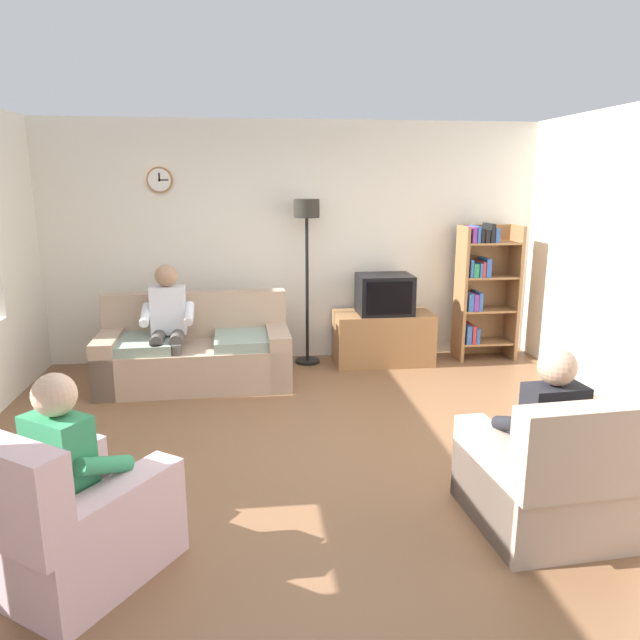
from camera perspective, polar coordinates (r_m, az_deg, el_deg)
The scene contains 12 objects.
ground_plane at distance 4.62m, azimuth 0.37°, elevation -12.86°, with size 12.00×12.00×0.00m, color brown.
back_wall_assembly at distance 6.83m, azimuth -2.43°, elevation 7.53°, with size 6.20×0.17×2.70m.
couch at distance 6.18m, azimuth -11.94°, elevation -3.20°, with size 1.93×0.94×0.90m.
tv_stand at distance 6.77m, azimuth 6.12°, elevation -1.71°, with size 1.10×0.56×0.58m.
tv at distance 6.63m, azimuth 6.27°, elevation 2.51°, with size 0.60×0.49×0.44m.
bookshelf at distance 7.07m, azimuth 15.46°, elevation 3.05°, with size 0.68×0.36×1.58m.
floor_lamp at distance 6.52m, azimuth -1.29°, elevation 8.14°, with size 0.28×0.28×1.85m.
armchair_near_window at distance 3.51m, azimuth -23.24°, elevation -17.77°, with size 1.16×1.18×0.90m.
armchair_near_bookshelf at distance 3.88m, azimuth 21.10°, elevation -14.44°, with size 0.86×0.93×0.90m.
person_on_couch at distance 6.00m, azimuth -14.54°, elevation -0.02°, with size 0.52×0.54×1.24m.
person_in_left_armchair at distance 3.42m, azimuth -22.54°, elevation -12.64°, with size 0.62×0.64×1.12m.
person_in_right_armchair at distance 3.82m, azimuth 20.80°, elevation -9.67°, with size 0.53×0.56×1.12m.
Camera 1 is at (-0.52, -4.12, 2.04)m, focal length 33.02 mm.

